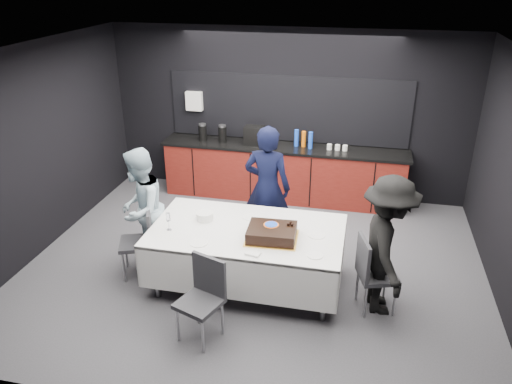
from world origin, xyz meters
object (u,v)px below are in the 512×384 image
Objects in this scene: person_center at (267,188)px; chair_left at (142,237)px; person_left at (141,209)px; person_right at (387,246)px; plate_stack at (205,216)px; chair_right at (371,269)px; chair_near at (204,293)px; party_table at (247,239)px; champagne_flute at (168,218)px; cake_assembly at (272,233)px.

chair_left is at bearing 42.02° from person_center.
person_right is (3.08, -0.28, 0.02)m from person_left.
plate_stack is 0.23× the size of chair_right.
chair_near is 2.07m from person_center.
person_center reaches higher than person_right.
chair_near is (-0.23, -1.01, -0.11)m from party_table.
champagne_flute is 1.12m from chair_near.
plate_stack is at bearing 13.28° from chair_left.
plate_stack is 0.49m from champagne_flute.
person_left reaches higher than chair_near.
cake_assembly is at bearing 179.15° from chair_right.
party_table is 1.04m from person_center.
chair_right is 0.56× the size of person_right.
chair_near is 1.71m from person_left.
plate_stack is (-0.57, 0.13, 0.19)m from party_table.
chair_left reaches higher than party_table.
person_center reaches higher than chair_left.
chair_near is (0.68, -0.80, -0.40)m from champagne_flute.
chair_near reaches higher than party_table.
person_right reaches higher than plate_stack.
chair_right is at bearing -0.85° from cake_assembly.
party_table is 1.36m from chair_left.
chair_left is 0.36m from person_left.
person_center is (-1.45, 1.18, 0.35)m from chair_right.
cake_assembly is 1.30m from person_right.
chair_right is at bearing 1.11° from champagne_flute.
plate_stack is 1.08m from person_center.
cake_assembly is 0.67× the size of chair_near.
person_right reaches higher than person_left.
party_table is 2.51× the size of chair_near.
chair_right is at bearing 80.35° from person_left.
person_left is at bearing 178.40° from plate_stack.
champagne_flute is 1.56m from person_center.
chair_left is (-0.44, 0.16, -0.40)m from champagne_flute.
person_left is at bearing 112.78° from chair_left.
cake_assembly reaches higher than chair_right.
person_right reaches higher than champagne_flute.
plate_stack is at bearing 162.92° from cake_assembly.
person_right is (1.59, -1.14, -0.06)m from person_center.
chair_left is at bearing 160.53° from champagne_flute.
person_center reaches higher than cake_assembly.
chair_left and chair_right have the same top height.
champagne_flute is 0.66m from person_left.
champagne_flute reaches higher than cake_assembly.
chair_right is 0.52× the size of person_center.
chair_right is 1.00× the size of chair_near.
chair_right is 0.33m from person_right.
party_table is at bearing 155.65° from cake_assembly.
champagne_flute is at bearing 82.40° from person_right.
champagne_flute is (-0.91, -0.22, 0.30)m from party_table.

